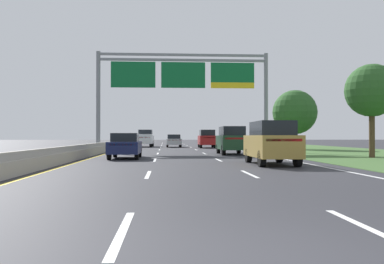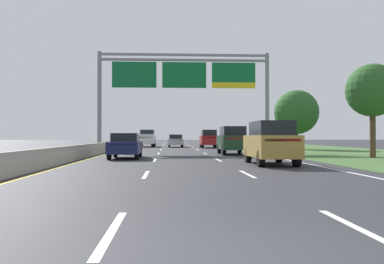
% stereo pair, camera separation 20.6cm
% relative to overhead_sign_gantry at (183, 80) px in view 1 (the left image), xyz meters
% --- Properties ---
extents(ground_plane, '(220.00, 220.00, 0.00)m').
position_rel_overhead_sign_gantry_xyz_m(ground_plane, '(-0.30, 3.32, -6.25)').
color(ground_plane, '#2B2B30').
extents(lane_striping, '(11.96, 106.00, 0.01)m').
position_rel_overhead_sign_gantry_xyz_m(lane_striping, '(-0.30, 2.86, -6.25)').
color(lane_striping, white).
rests_on(lane_striping, ground).
extents(grass_verge_right, '(14.00, 110.00, 0.02)m').
position_rel_overhead_sign_gantry_xyz_m(grass_verge_right, '(13.65, 3.32, -6.24)').
color(grass_verge_right, '#3D602D').
rests_on(grass_verge_right, ground).
extents(median_barrier_concrete, '(0.60, 110.00, 0.85)m').
position_rel_overhead_sign_gantry_xyz_m(median_barrier_concrete, '(-6.90, 3.32, -5.90)').
color(median_barrier_concrete, '#A8A399').
rests_on(median_barrier_concrete, ground).
extents(overhead_sign_gantry, '(15.06, 0.42, 8.73)m').
position_rel_overhead_sign_gantry_xyz_m(overhead_sign_gantry, '(0.00, 0.00, 0.00)').
color(overhead_sign_gantry, gray).
rests_on(overhead_sign_gantry, ground).
extents(pickup_truck_white, '(2.16, 5.46, 2.20)m').
position_rel_overhead_sign_gantry_xyz_m(pickup_truck_white, '(-4.17, 17.37, -5.18)').
color(pickup_truck_white, silver).
rests_on(pickup_truck_white, ground).
extents(car_navy_left_lane_sedan, '(1.83, 4.40, 1.57)m').
position_rel_overhead_sign_gantry_xyz_m(car_navy_left_lane_sedan, '(-4.02, -10.27, -5.43)').
color(car_navy_left_lane_sedan, '#161E47').
rests_on(car_navy_left_lane_sedan, ground).
extents(car_silver_centre_lane_sedan, '(1.85, 4.41, 1.57)m').
position_rel_overhead_sign_gantry_xyz_m(car_silver_centre_lane_sedan, '(-0.52, 15.63, -5.43)').
color(car_silver_centre_lane_sedan, '#B2B5BA').
rests_on(car_silver_centre_lane_sedan, ground).
extents(car_red_right_lane_suv, '(1.97, 4.73, 2.11)m').
position_rel_overhead_sign_gantry_xyz_m(car_red_right_lane_suv, '(3.32, 12.44, -5.15)').
color(car_red_right_lane_suv, maroon).
rests_on(car_red_right_lane_suv, ground).
extents(car_darkgreen_right_lane_suv, '(1.95, 4.72, 2.11)m').
position_rel_overhead_sign_gantry_xyz_m(car_darkgreen_right_lane_suv, '(3.49, -4.83, -5.15)').
color(car_darkgreen_right_lane_suv, '#193D23').
rests_on(car_darkgreen_right_lane_suv, ground).
extents(car_gold_right_lane_suv, '(1.95, 4.72, 2.11)m').
position_rel_overhead_sign_gantry_xyz_m(car_gold_right_lane_suv, '(3.64, -16.23, -5.15)').
color(car_gold_right_lane_suv, '#A38438').
rests_on(car_gold_right_lane_suv, ground).
extents(roadside_tree_near, '(3.37, 3.37, 5.99)m').
position_rel_overhead_sign_gantry_xyz_m(roadside_tree_near, '(11.60, -10.57, -1.97)').
color(roadside_tree_near, '#4C3823').
rests_on(roadside_tree_near, ground).
extents(roadside_tree_mid, '(4.63, 4.63, 6.20)m').
position_rel_overhead_sign_gantry_xyz_m(roadside_tree_mid, '(11.97, 6.47, -2.37)').
color(roadside_tree_mid, '#4C3823').
rests_on(roadside_tree_mid, ground).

